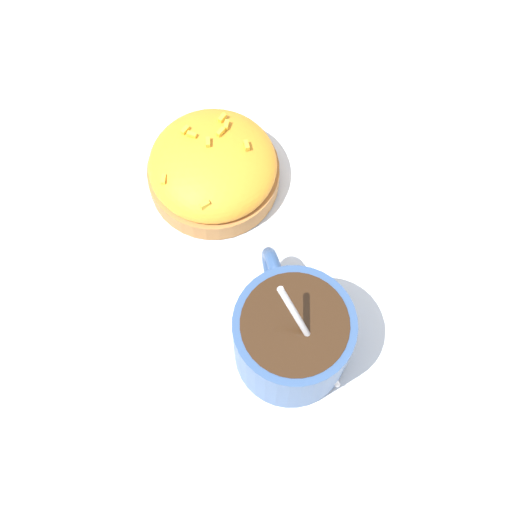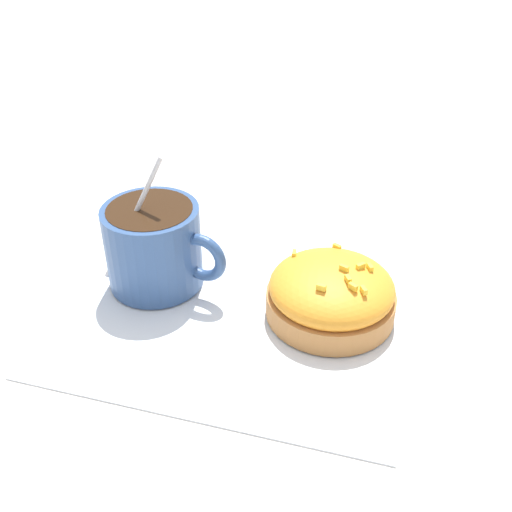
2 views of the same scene
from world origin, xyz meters
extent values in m
plane|color=silver|center=(0.00, 0.00, 0.00)|extent=(3.00, 3.00, 0.00)
cube|color=white|center=(0.00, 0.00, 0.00)|extent=(0.30, 0.30, 0.00)
cylinder|color=#335184|center=(-0.08, -0.01, 0.04)|extent=(0.08, 0.08, 0.07)
cylinder|color=#331E0F|center=(-0.08, -0.01, 0.07)|extent=(0.07, 0.07, 0.01)
torus|color=#335184|center=(-0.03, -0.01, 0.04)|extent=(0.04, 0.01, 0.04)
ellipsoid|color=silver|center=(-0.06, 0.00, 0.01)|extent=(0.03, 0.03, 0.01)
cylinder|color=silver|center=(-0.09, -0.02, 0.07)|extent=(0.05, 0.03, 0.10)
cylinder|color=#B2753D|center=(0.07, 0.00, 0.01)|extent=(0.10, 0.10, 0.02)
ellipsoid|color=orange|center=(0.07, 0.00, 0.03)|extent=(0.10, 0.10, 0.04)
cube|color=yellow|center=(0.10, 0.01, 0.05)|extent=(0.01, 0.01, 0.00)
cube|color=yellow|center=(0.09, 0.01, 0.05)|extent=(0.01, 0.01, 0.00)
cube|color=yellow|center=(0.04, 0.02, 0.04)|extent=(0.00, 0.01, 0.00)
cube|color=yellow|center=(0.06, 0.04, 0.04)|extent=(0.01, 0.01, 0.00)
cube|color=yellow|center=(0.10, -0.02, 0.04)|extent=(0.01, 0.01, 0.00)
cube|color=yellow|center=(0.08, 0.00, 0.05)|extent=(0.01, 0.00, 0.00)
cube|color=yellow|center=(0.09, -0.02, 0.05)|extent=(0.01, 0.01, 0.00)
cube|color=yellow|center=(0.07, -0.03, 0.05)|extent=(0.01, 0.00, 0.00)
cube|color=yellow|center=(0.09, -0.01, 0.05)|extent=(0.01, 0.01, 0.00)
camera|label=1|loc=(-0.19, 0.05, 0.50)|focal=50.00mm
camera|label=2|loc=(0.15, -0.36, 0.31)|focal=42.00mm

